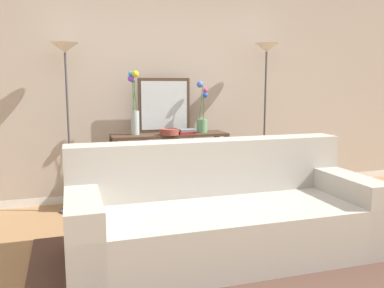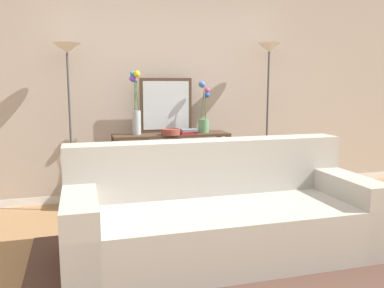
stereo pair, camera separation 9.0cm
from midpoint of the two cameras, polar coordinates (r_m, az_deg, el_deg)
ground_plane at (r=2.95m, az=5.01°, el=-18.87°), size 16.00×16.00×0.02m
back_wall at (r=4.79m, az=-4.73°, el=8.57°), size 12.00×0.15×2.70m
area_rug at (r=3.20m, az=5.87°, el=-16.24°), size 2.94×1.77×0.01m
couch at (r=3.23m, az=4.84°, el=-10.21°), size 2.39×1.00×0.88m
console_table at (r=4.50m, az=-2.38°, el=-1.63°), size 1.30×0.36×0.80m
floor_lamp_left at (r=4.32m, az=-16.75°, el=8.73°), size 0.28×0.28×1.76m
floor_lamp_right at (r=4.88m, az=11.43°, el=9.44°), size 0.28×0.28×1.82m
wall_mirror at (r=4.57m, az=-3.17°, el=5.56°), size 0.60×0.02×0.62m
vase_tall_flowers at (r=4.39m, az=-7.46°, el=5.18°), size 0.11×0.13×0.69m
vase_short_flowers at (r=4.55m, az=2.28°, el=4.04°), size 0.13×0.13×0.58m
fruit_bowl at (r=4.34m, az=-2.49°, el=1.76°), size 0.21×0.21×0.07m
book_stack at (r=4.43m, az=0.03°, el=1.79°), size 0.21×0.17×0.05m
book_row_under_console at (r=4.54m, az=-6.50°, el=-7.99°), size 0.38×0.17×0.13m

